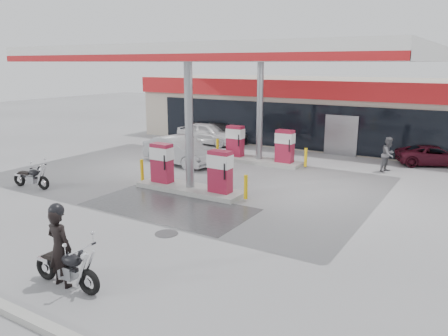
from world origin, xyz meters
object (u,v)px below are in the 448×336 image
Objects in this scene: pump_island_near at (190,174)px; parked_car_right at (434,155)px; main_motorcycle at (68,269)px; parked_car_left at (224,133)px; hatchback_silver at (180,150)px; attendant at (388,154)px; parked_motorcycle at (32,178)px; sedan_white at (208,133)px; biker_main at (60,248)px; pump_island_far at (259,149)px.

parked_car_right is at bearing 52.45° from pump_island_near.
pump_island_near is 2.55× the size of main_motorcycle.
pump_island_near is at bearing 179.26° from parked_car_left.
hatchback_silver is 1.00× the size of parked_car_left.
attendant reaches higher than hatchback_silver.
parked_motorcycle is 1.15× the size of attendant.
sedan_white is 2.46× the size of attendant.
biker_main is 18.01m from sedan_white.
sedan_white is 1.21m from parked_car_left.
sedan_white is at bearing 149.89° from pump_island_far.
biker_main reaches higher than attendant.
parked_car_left is (-4.50, 4.00, -0.09)m from pump_island_far.
biker_main is at bearing -157.18° from sedan_white.
pump_island_near is at bearing 104.14° from main_motorcycle.
pump_island_far reaches higher than sedan_white.
biker_main is at bearing -178.87° from main_motorcycle.
sedan_white is 12.80m from parked_car_right.
biker_main reaches higher than pump_island_far.
pump_island_near is at bearing -150.47° from sedan_white.
main_motorcycle is at bearing -156.60° from sedan_white.
main_motorcycle is 0.47× the size of parked_car_left.
hatchback_silver is at bearing 61.04° from parked_motorcycle.
pump_island_far is 2.79× the size of biker_main.
hatchback_silver is at bearing -65.65° from biker_main.
biker_main is (1.92, -7.66, 0.21)m from pump_island_near.
parked_car_left is at bearing 109.24° from main_motorcycle.
hatchback_silver is (2.53, 6.59, 0.27)m from parked_motorcycle.
parked_car_right is (12.19, 0.00, -0.12)m from parked_car_left.
main_motorcycle is at bearing -81.20° from pump_island_far.
hatchback_silver is at bearing 166.56° from parked_car_left.
pump_island_near is at bearing 118.33° from parked_car_right.
biker_main is 0.44× the size of hatchback_silver.
pump_island_far is 1.21× the size of hatchback_silver.
pump_island_near is 2.75× the size of parked_motorcycle.
attendant is 0.39× the size of hatchback_silver.
attendant is at bearing 123.04° from parked_car_right.
attendant reaches higher than parked_car_left.
pump_island_near is at bearing -76.01° from biker_main.
pump_island_far is 1.44× the size of parked_car_right.
parked_car_left is at bearing 93.32° from attendant.
sedan_white is 1.12× the size of parked_car_right.
main_motorcycle is 0.50× the size of sedan_white.
hatchback_silver is 6.53m from parked_car_left.
pump_island_near reaches higher than parked_car_right.
pump_island_near is at bearing 19.62° from parked_motorcycle.
biker_main is 0.46× the size of sedan_white.
hatchback_silver is at bearing 113.96° from main_motorcycle.
attendant is at bearing 50.91° from pump_island_near.
sedan_white is 5.66m from hatchback_silver.
parked_car_left is (-6.42, 17.66, -0.30)m from biker_main.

